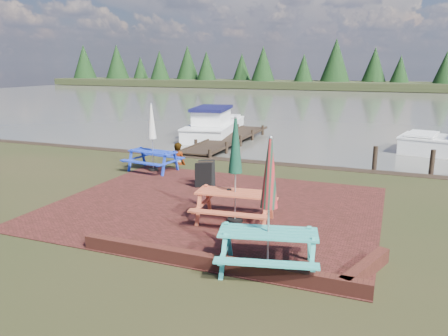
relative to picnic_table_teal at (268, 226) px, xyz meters
name	(u,v)px	position (x,y,z in m)	size (l,w,h in m)	color
ground	(199,218)	(-2.48, 2.20, -0.93)	(120.00, 120.00, 0.00)	black
paving	(214,207)	(-2.48, 3.20, -0.92)	(9.00, 7.50, 0.02)	#341510
brick_wall	(248,264)	(-0.34, -0.22, -0.78)	(6.21, 1.79, 0.30)	#4C1E16
water	(349,103)	(-2.48, 39.20, -0.93)	(120.00, 60.00, 0.02)	#49473E
far_treeline	(369,68)	(-2.48, 68.20, 2.35)	(120.00, 10.00, 8.10)	black
picnic_table_teal	(268,226)	(0.00, 0.00, 0.00)	(2.24, 2.08, 2.64)	teal
picnic_table_red	(235,187)	(-1.49, 2.23, 0.02)	(2.10, 1.91, 2.70)	#B74D2F
picnic_table_blue	(153,148)	(-6.28, 6.32, -0.04)	(2.04, 1.86, 2.54)	#1731B1
chalkboard	(205,174)	(-3.53, 4.95, -0.47)	(0.58, 0.75, 0.88)	black
jetty	(228,139)	(-5.98, 13.48, -0.81)	(1.76, 9.08, 1.00)	black
boat_jetty	(214,127)	(-7.68, 15.67, -0.54)	(3.36, 7.05, 1.96)	silver
person	(178,143)	(-5.90, 7.67, -0.04)	(0.64, 0.42, 1.77)	gray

